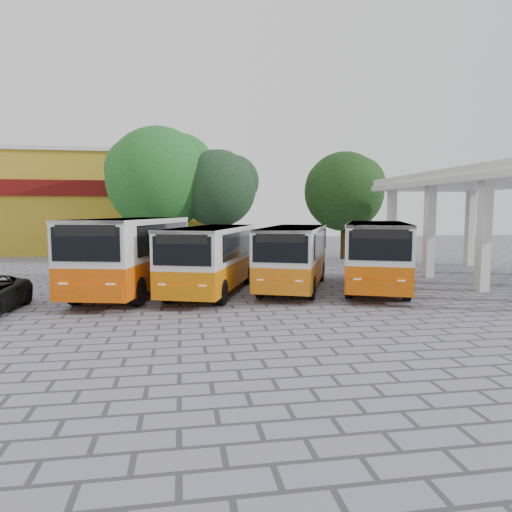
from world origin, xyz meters
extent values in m
plane|color=gray|center=(0.00, 0.00, 0.00)|extent=(90.00, 90.00, 0.00)
cube|color=silver|center=(7.85, 10.50, 2.50)|extent=(0.45, 0.45, 5.00)
cube|color=silver|center=(13.15, 10.50, 2.50)|extent=(0.45, 0.45, 5.00)
cube|color=silver|center=(10.50, 4.00, 5.20)|extent=(6.60, 15.60, 0.40)
cube|color=silver|center=(10.50, 4.00, 4.85)|extent=(6.80, 15.80, 0.30)
cube|color=#AC8B1C|center=(-11.00, 26.00, 4.00)|extent=(20.00, 10.00, 8.00)
cube|color=#590C0A|center=(-11.00, 20.90, 5.20)|extent=(20.00, 0.20, 1.20)
cube|color=silver|center=(-11.00, 26.00, 8.15)|extent=(20.40, 10.40, 0.30)
cube|color=#D64C00|center=(-6.91, 3.96, 0.98)|extent=(4.66, 8.99, 1.13)
cube|color=silver|center=(-6.91, 3.96, 2.33)|extent=(4.66, 8.99, 1.58)
cube|color=silver|center=(-6.91, 3.96, 3.06)|extent=(4.71, 9.01, 0.13)
cube|color=black|center=(-8.22, 3.96, 2.35)|extent=(1.83, 6.90, 1.13)
cube|color=black|center=(-5.59, 3.96, 2.35)|extent=(1.83, 6.90, 1.13)
cube|color=black|center=(-6.91, -0.37, 2.35)|extent=(2.26, 0.63, 1.13)
cube|color=black|center=(-6.91, -0.37, 2.80)|extent=(2.00, 0.57, 0.37)
cylinder|color=black|center=(-8.07, 1.16, 0.54)|extent=(0.30, 1.08, 1.08)
cylinder|color=black|center=(-5.74, 1.16, 0.54)|extent=(0.30, 1.08, 1.08)
cylinder|color=black|center=(-8.07, 6.76, 0.54)|extent=(0.30, 1.08, 1.08)
cylinder|color=black|center=(-5.74, 6.76, 0.54)|extent=(0.30, 1.08, 1.08)
cube|color=#CC6800|center=(-3.63, 3.38, 0.87)|extent=(4.69, 7.98, 1.00)
cube|color=silver|center=(-3.63, 3.38, 2.07)|extent=(4.69, 7.98, 1.41)
cube|color=silver|center=(-3.63, 3.38, 2.71)|extent=(4.73, 7.99, 0.11)
cube|color=black|center=(-4.80, 3.38, 2.08)|extent=(2.13, 5.97, 1.00)
cube|color=black|center=(-2.47, 3.38, 2.08)|extent=(2.13, 5.97, 1.00)
cube|color=black|center=(-3.63, -0.46, 2.08)|extent=(1.96, 0.73, 1.00)
cube|color=black|center=(-3.63, -0.46, 2.49)|extent=(1.73, 0.66, 0.32)
cylinder|color=black|center=(-4.67, 0.90, 0.48)|extent=(0.27, 0.96, 0.96)
cylinder|color=black|center=(-2.60, 0.90, 0.48)|extent=(0.27, 0.96, 0.96)
cylinder|color=black|center=(-4.67, 5.87, 0.48)|extent=(0.27, 0.96, 0.96)
cylinder|color=black|center=(-2.60, 5.87, 0.48)|extent=(0.27, 0.96, 0.96)
cube|color=#CD660A|center=(0.02, 3.82, 0.86)|extent=(4.91, 7.86, 0.99)
cube|color=silver|center=(0.02, 3.82, 2.05)|extent=(4.91, 7.86, 1.39)
cube|color=silver|center=(0.02, 3.82, 2.68)|extent=(4.96, 7.88, 0.11)
cube|color=black|center=(-1.13, 3.82, 2.06)|extent=(2.36, 5.81, 0.99)
cube|color=black|center=(1.18, 3.82, 2.06)|extent=(2.36, 5.81, 0.99)
cube|color=black|center=(0.02, 0.02, 2.06)|extent=(1.90, 0.80, 0.99)
cube|color=black|center=(0.02, 0.02, 2.46)|extent=(1.69, 0.72, 0.32)
cylinder|color=black|center=(-1.00, 1.37, 0.47)|extent=(0.26, 0.94, 0.94)
cylinder|color=black|center=(1.04, 1.37, 0.47)|extent=(0.26, 0.94, 0.94)
cylinder|color=black|center=(-1.00, 6.28, 0.47)|extent=(0.26, 0.94, 0.94)
cylinder|color=black|center=(1.04, 6.28, 0.47)|extent=(0.26, 0.94, 0.94)
cube|color=#C94D00|center=(3.62, 3.18, 0.91)|extent=(5.36, 8.39, 1.06)
cube|color=silver|center=(3.62, 3.18, 2.19)|extent=(5.36, 8.39, 1.48)
cube|color=silver|center=(3.62, 3.18, 2.87)|extent=(5.41, 8.41, 0.12)
cube|color=black|center=(2.39, 3.18, 2.20)|extent=(2.63, 6.16, 1.06)
cube|color=black|center=(4.85, 3.18, 2.20)|extent=(2.63, 6.16, 1.06)
cube|color=black|center=(3.62, -0.88, 2.20)|extent=(2.02, 0.89, 1.06)
cube|color=black|center=(3.62, -0.88, 2.63)|extent=(1.79, 0.80, 0.34)
cylinder|color=black|center=(2.53, 0.55, 0.50)|extent=(0.28, 1.01, 1.01)
cylinder|color=black|center=(4.71, 0.55, 0.50)|extent=(0.28, 1.01, 1.01)
cylinder|color=black|center=(2.53, 5.81, 0.50)|extent=(0.28, 1.01, 1.01)
cylinder|color=black|center=(4.71, 5.81, 0.50)|extent=(0.28, 1.01, 1.01)
cylinder|color=#4A2A14|center=(-6.34, 16.41, 2.12)|extent=(0.46, 0.46, 4.23)
sphere|color=#1A5C1B|center=(-6.34, 16.41, 5.61)|extent=(7.11, 7.11, 7.11)
sphere|color=#1A5C1B|center=(-4.91, 16.71, 6.32)|extent=(4.98, 4.98, 4.98)
sphere|color=#1A5C1B|center=(-7.58, 16.21, 6.14)|extent=(4.62, 4.62, 4.62)
cylinder|color=black|center=(-2.37, 15.74, 1.80)|extent=(0.43, 0.43, 3.60)
sphere|color=black|center=(-2.37, 15.74, 4.98)|extent=(5.26, 5.26, 5.26)
sphere|color=black|center=(-1.31, 16.04, 5.51)|extent=(3.69, 3.69, 3.69)
sphere|color=black|center=(-3.29, 15.54, 5.38)|extent=(3.42, 3.42, 3.42)
cylinder|color=#36230F|center=(6.64, 15.58, 1.79)|extent=(0.37, 0.37, 3.58)
sphere|color=black|center=(6.64, 15.58, 4.84)|extent=(5.64, 5.64, 5.64)
sphere|color=black|center=(7.76, 15.88, 5.40)|extent=(3.94, 3.94, 3.94)
sphere|color=black|center=(5.65, 15.38, 5.26)|extent=(3.66, 3.66, 3.66)
camera|label=1|loc=(-4.93, -15.75, 3.41)|focal=32.00mm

